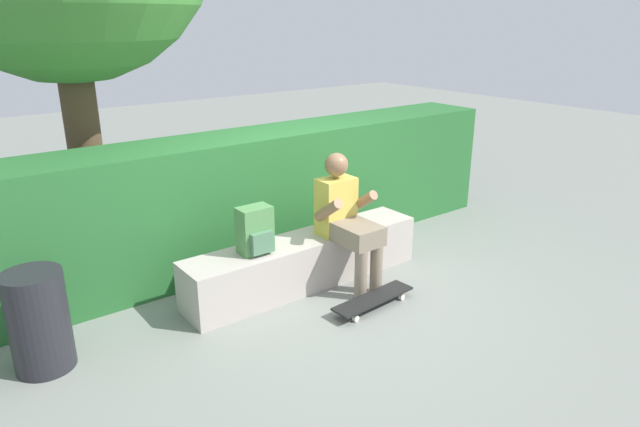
% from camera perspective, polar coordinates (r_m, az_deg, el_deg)
% --- Properties ---
extents(ground_plane, '(24.00, 24.00, 0.00)m').
position_cam_1_polar(ground_plane, '(5.03, 0.72, -8.33)').
color(ground_plane, gray).
extents(bench_main, '(2.33, 0.44, 0.45)m').
position_cam_1_polar(bench_main, '(5.16, -1.47, -4.80)').
color(bench_main, '#B5AAA0').
rests_on(bench_main, ground).
extents(person_skater, '(0.49, 0.62, 1.20)m').
position_cam_1_polar(person_skater, '(5.02, 2.66, -0.33)').
color(person_skater, gold).
rests_on(person_skater, ground).
extents(skateboard_near_person, '(0.81, 0.25, 0.09)m').
position_cam_1_polar(skateboard_near_person, '(4.85, 5.40, -8.59)').
color(skateboard_near_person, black).
rests_on(skateboard_near_person, ground).
extents(backpack_on_bench, '(0.28, 0.23, 0.40)m').
position_cam_1_polar(backpack_on_bench, '(4.73, -6.54, -1.75)').
color(backpack_on_bench, '#51894C').
rests_on(backpack_on_bench, bench_main).
extents(hedge_row, '(6.09, 0.72, 1.26)m').
position_cam_1_polar(hedge_row, '(5.67, -7.42, 1.67)').
color(hedge_row, '#27662E').
rests_on(hedge_row, ground).
extents(trash_bin, '(0.40, 0.40, 0.72)m').
position_cam_1_polar(trash_bin, '(4.38, -26.52, -9.70)').
color(trash_bin, '#232328').
rests_on(trash_bin, ground).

